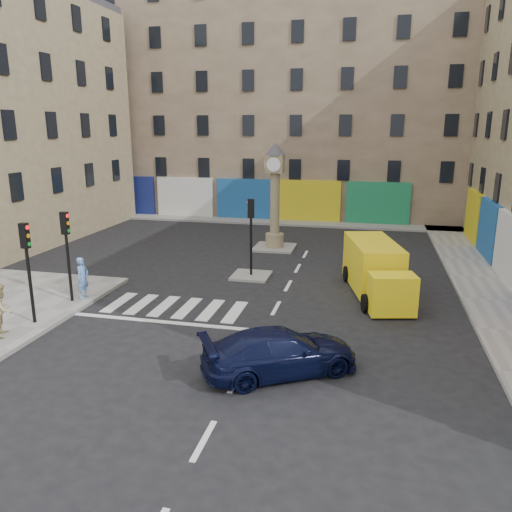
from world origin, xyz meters
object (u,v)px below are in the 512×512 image
(traffic_light_left_far, at_px, (67,242))
(clock_pillar, at_px, (275,190))
(traffic_light_left_near, at_px, (27,257))
(traffic_light_island, at_px, (251,225))
(pedestrian_tan, at_px, (2,309))
(pedestrian_blue, at_px, (83,278))
(yellow_van, at_px, (376,269))
(navy_sedan, at_px, (280,352))

(traffic_light_left_far, distance_m, clock_pillar, 13.05)
(traffic_light_left_near, xyz_separation_m, traffic_light_left_far, (0.00, 2.40, 0.00))
(traffic_light_island, height_order, pedestrian_tan, traffic_light_island)
(traffic_light_left_far, distance_m, pedestrian_blue, 1.68)
(yellow_van, bearing_deg, clock_pillar, 116.00)
(pedestrian_blue, bearing_deg, pedestrian_tan, 178.12)
(traffic_light_left_near, bearing_deg, yellow_van, 28.70)
(traffic_light_left_near, xyz_separation_m, clock_pillar, (6.30, 13.80, 0.93))
(navy_sedan, xyz_separation_m, yellow_van, (2.73, 8.18, 0.41))
(traffic_light_left_near, relative_size, pedestrian_tan, 2.00)
(traffic_light_left_far, bearing_deg, traffic_light_left_near, -90.00)
(navy_sedan, xyz_separation_m, pedestrian_tan, (-9.72, 0.32, 0.40))
(traffic_light_island, xyz_separation_m, navy_sedan, (3.13, -9.32, -1.91))
(traffic_light_left_far, bearing_deg, pedestrian_blue, 55.38)
(traffic_light_left_near, bearing_deg, clock_pillar, 65.45)
(yellow_van, relative_size, pedestrian_tan, 3.40)
(traffic_light_left_near, bearing_deg, pedestrian_tan, -103.58)
(traffic_light_island, bearing_deg, pedestrian_tan, -126.20)
(traffic_light_island, bearing_deg, clock_pillar, 90.00)
(clock_pillar, height_order, pedestrian_blue, clock_pillar)
(pedestrian_tan, bearing_deg, navy_sedan, -115.90)
(clock_pillar, bearing_deg, traffic_light_left_near, -114.55)
(traffic_light_left_near, relative_size, navy_sedan, 0.79)
(traffic_light_left_near, distance_m, yellow_van, 13.95)
(pedestrian_blue, bearing_deg, traffic_light_island, -43.94)
(traffic_light_left_near, height_order, navy_sedan, traffic_light_left_near)
(clock_pillar, distance_m, navy_sedan, 15.90)
(traffic_light_left_far, distance_m, traffic_light_island, 8.30)
(traffic_light_left_near, relative_size, clock_pillar, 0.61)
(clock_pillar, bearing_deg, pedestrian_tan, -113.72)
(traffic_light_left_near, height_order, yellow_van, traffic_light_left_near)
(yellow_van, xyz_separation_m, pedestrian_tan, (-12.45, -7.86, -0.02))
(yellow_van, bearing_deg, pedestrian_blue, -175.53)
(traffic_light_left_near, distance_m, traffic_light_left_far, 2.40)
(navy_sedan, height_order, yellow_van, yellow_van)
(clock_pillar, bearing_deg, traffic_light_island, -90.00)
(traffic_light_left_near, relative_size, traffic_light_island, 1.00)
(clock_pillar, relative_size, pedestrian_tan, 3.29)
(traffic_light_left_far, relative_size, clock_pillar, 0.61)
(navy_sedan, bearing_deg, clock_pillar, -19.60)
(navy_sedan, distance_m, pedestrian_tan, 9.73)
(traffic_light_island, distance_m, clock_pillar, 6.07)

